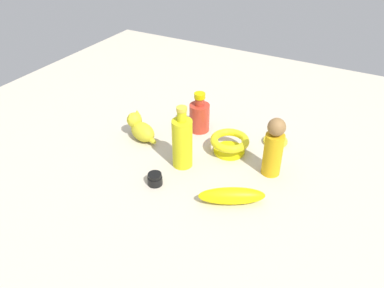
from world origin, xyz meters
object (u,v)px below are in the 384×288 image
banana (232,196)px  bottle_short (199,116)px  bowl (230,143)px  nail_polish_jar (155,179)px  bottle_tall (182,142)px  person_figure_adult (274,148)px  bangle (275,141)px  cat_figurine (140,128)px

banana → bottle_short: bearing=101.6°
bowl → banana: size_ratio=0.69×
banana → nail_polish_jar: 0.23m
bottle_tall → banana: size_ratio=1.11×
bottle_tall → bottle_short: bearing=13.6°
bottle_short → banana: size_ratio=0.78×
nail_polish_jar → bottle_tall: bearing=-11.3°
person_figure_adult → bowl: bearing=75.6°
bowl → bottle_short: bearing=63.4°
bangle → bottle_short: bottle_short is taller
bangle → person_figure_adult: bearing=-166.8°
nail_polish_jar → banana: bearing=-81.5°
bangle → nail_polish_jar: nail_polish_jar is taller
cat_figurine → bottle_short: 0.21m
bowl → bangle: (0.13, -0.12, -0.03)m
bangle → person_figure_adult: person_figure_adult is taller
banana → bowl: bearing=86.2°
bowl → nail_polish_jar: bearing=153.9°
nail_polish_jar → person_figure_adult: bearing=-52.6°
bowl → banana: bearing=-154.5°
cat_figurine → bottle_short: bearing=-45.4°
banana → cat_figurine: bearing=130.8°
bottle_short → person_figure_adult: (-0.12, -0.31, 0.03)m
bangle → nail_polish_jar: size_ratio=1.88×
cat_figurine → nail_polish_jar: cat_figurine is taller
bottle_tall → person_figure_adult: (0.09, -0.25, 0.01)m
bowl → bottle_tall: bearing=143.0°
bowl → nail_polish_jar: (-0.25, 0.12, -0.02)m
bottle_tall → bottle_short: bottle_tall is taller
cat_figurine → banana: cat_figurine is taller
nail_polish_jar → cat_figurine: bearing=44.2°
bangle → bottle_short: 0.28m
bottle_tall → person_figure_adult: bearing=-69.9°
bangle → person_figure_adult: (-0.17, -0.04, 0.08)m
cat_figurine → banana: size_ratio=0.73×
bangle → bowl: bearing=137.2°
nail_polish_jar → bowl: bearing=-26.1°
cat_figurine → bangle: cat_figurine is taller
bowl → cat_figurine: (-0.07, 0.30, 0.00)m
bowl → person_figure_adult: bearing=-104.4°
person_figure_adult → bottle_tall: bearing=110.1°
bowl → bottle_tall: 0.17m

